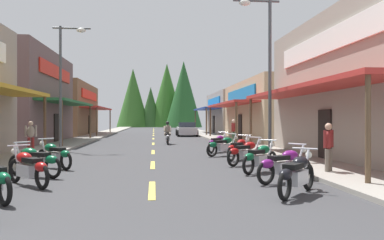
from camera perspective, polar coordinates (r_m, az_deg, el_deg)
ground at (r=33.41m, az=-5.76°, el=-2.89°), size 9.07×93.22×0.10m
sidewalk_left at (r=33.90m, az=-15.53°, el=-2.67°), size 2.43×93.22×0.12m
sidewalk_right at (r=33.89m, az=4.01°, el=-2.66°), size 2.43×93.22×0.12m
centerline_dashes at (r=36.45m, az=-5.76°, el=-2.55°), size 0.16×68.97×0.01m
storefront_left_middle at (r=30.23m, az=-26.40°, el=3.03°), size 9.21×11.67×6.49m
storefront_left_far at (r=43.83m, az=-19.52°, el=1.50°), size 8.82×12.97×5.53m
storefront_right_middle at (r=31.93m, az=13.58°, el=1.30°), size 9.12×13.27×4.72m
storefront_right_far at (r=45.00m, az=7.44°, el=0.97°), size 8.49×12.02×4.73m
streetlamp_left at (r=21.75m, az=-18.28°, el=6.95°), size 1.98×0.30×6.69m
streetlamp_right at (r=16.67m, az=10.61°, el=9.25°), size 1.98×0.30×6.80m
motorcycle_parked_right_0 at (r=9.00m, az=15.33°, el=-7.70°), size 1.48×1.68×1.04m
motorcycle_parked_right_1 at (r=10.72m, az=13.59°, el=-6.43°), size 1.90×1.16×1.04m
motorcycle_parked_right_2 at (r=12.54m, az=10.11°, el=-5.47°), size 1.59×1.58×1.04m
motorcycle_parked_right_3 at (r=14.45m, az=8.05°, el=-4.73°), size 1.77×1.37×1.04m
motorcycle_parked_right_4 at (r=16.17m, az=7.02°, el=-4.21°), size 1.42×1.73×1.04m
motorcycle_parked_right_5 at (r=17.86m, az=4.72°, el=-3.80°), size 1.85×1.24×1.04m
motorcycle_parked_right_6 at (r=19.80m, az=3.89°, el=-3.41°), size 1.37×1.77×1.04m
motorcycle_parked_left_2 at (r=10.69m, az=-23.19°, el=-6.46°), size 1.53×1.64×1.04m
motorcycle_parked_left_3 at (r=12.27m, az=-22.35°, el=-5.61°), size 1.87×1.21×1.04m
motorcycle_parked_left_4 at (r=14.12m, az=-19.82°, el=-4.85°), size 1.59×1.58×1.04m
rider_cruising_lead at (r=26.17m, az=-3.66°, el=-2.18°), size 0.60×2.14×1.57m
pedestrian_by_shop at (r=20.45m, az=-22.84°, el=-2.07°), size 0.57×0.29×1.61m
pedestrian_browsing at (r=25.45m, az=6.21°, el=-1.51°), size 0.42×0.47×1.70m
pedestrian_waiting at (r=12.40m, az=19.64°, el=-3.55°), size 0.46×0.43×1.59m
parked_car_curbside at (r=38.72m, az=-0.81°, el=-1.38°), size 2.09×4.31×1.40m
treeline_backdrop at (r=82.56m, az=-4.41°, el=3.50°), size 18.09×11.66×13.88m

